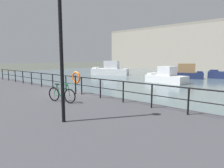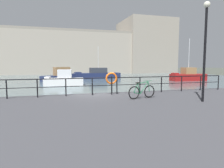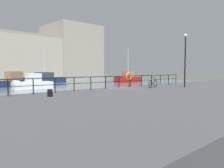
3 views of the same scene
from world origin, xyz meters
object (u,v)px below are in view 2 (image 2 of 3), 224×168
quay_lamp_post (205,39)px  parked_bicycle (142,92)px  harbor_building (85,52)px  life_ring_stand (111,79)px  moored_red_daysailer (188,76)px  moored_harbor_tender (64,80)px  moored_small_launch (97,75)px  moored_green_narrowboat (60,76)px

quay_lamp_post → parked_bicycle: bearing=147.0°
harbor_building → life_ring_stand: bearing=-96.8°
life_ring_stand → quay_lamp_post: 5.67m
moored_red_daysailer → life_ring_stand: moored_red_daysailer is taller
moored_harbor_tender → quay_lamp_post: size_ratio=1.13×
harbor_building → quay_lamp_post: 57.64m
life_ring_stand → quay_lamp_post: (3.83, -3.57, 2.17)m
moored_red_daysailer → life_ring_stand: bearing=46.2°
harbor_building → moored_small_launch: 26.27m
harbor_building → moored_green_narrowboat: (-8.92, -29.80, -5.97)m
moored_red_daysailer → quay_lamp_post: (-15.79, -22.20, 3.36)m
harbor_building → moored_harbor_tender: bearing=-103.1°
moored_harbor_tender → parked_bicycle: 19.10m
harbor_building → quay_lamp_post: harbor_building is taller
moored_harbor_tender → life_ring_stand: life_ring_stand is taller
moored_red_daysailer → quay_lamp_post: bearing=57.3°
moored_harbor_tender → moored_green_narrowboat: (-0.32, 7.24, 0.09)m
moored_green_narrowboat → quay_lamp_post: quay_lamp_post is taller
life_ring_stand → quay_lamp_post: bearing=-43.0°
moored_red_daysailer → moored_green_narrowboat: 22.75m
moored_small_launch → moored_green_narrowboat: 8.64m
moored_harbor_tender → quay_lamp_post: quay_lamp_post is taller
parked_bicycle → quay_lamp_post: 4.15m
moored_small_launch → quay_lamp_post: (-1.23, -31.99, 3.43)m
moored_small_launch → moored_red_daysailer: (14.56, -9.79, 0.07)m
moored_small_launch → moored_red_daysailer: size_ratio=1.31×
harbor_building → life_ring_stand: harbor_building is taller
harbor_building → parked_bicycle: 56.33m
moored_green_narrowboat → moored_harbor_tender: bearing=-108.7°
moored_green_narrowboat → parked_bicycle: 26.30m
moored_green_narrowboat → parked_bicycle: bearing=-103.2°
moored_harbor_tender → moored_green_narrowboat: 7.25m
harbor_building → parked_bicycle: bearing=-95.4°
moored_green_narrowboat → moored_small_launch: bearing=8.4°
moored_small_launch → moored_green_narrowboat: moored_small_launch is taller
moored_red_daysailer → quay_lamp_post: size_ratio=1.50×
moored_small_launch → quay_lamp_post: bearing=81.6°
moored_harbor_tender → quay_lamp_post: 21.61m
parked_bicycle → life_ring_stand: size_ratio=1.25×
moored_harbor_tender → harbor_building: bearing=-96.2°
moored_harbor_tender → moored_green_narrowboat: size_ratio=0.86×
moored_red_daysailer → parked_bicycle: bearing=50.8°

